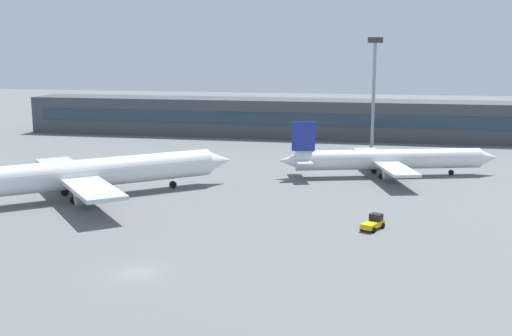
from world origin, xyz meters
TOP-DOWN VIEW (x-y plane):
  - ground_plane at (0.00, 40.00)m, footprint 400.00×400.00m
  - terminal_building at (0.00, 96.78)m, footprint 127.74×12.13m
  - airplane_near at (-18.91, 28.08)m, footprint 37.91×33.62m
  - airplane_mid at (24.07, 52.65)m, footprint 37.09×26.39m
  - baggage_tug_yellow at (22.07, 19.86)m, footprint 2.97×3.89m
  - floodlight_tower_west at (20.55, 84.60)m, footprint 3.20×0.80m

SIDE VIEW (x-z plane):
  - ground_plane at x=0.00m, z-range 0.00..0.00m
  - baggage_tug_yellow at x=22.07m, z-range -0.08..1.67m
  - airplane_mid at x=24.07m, z-range -1.83..7.54m
  - airplane_near at x=-18.91m, z-range -2.26..9.33m
  - terminal_building at x=0.00m, z-range 0.00..9.00m
  - floodlight_tower_west at x=20.55m, z-range 1.98..25.38m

